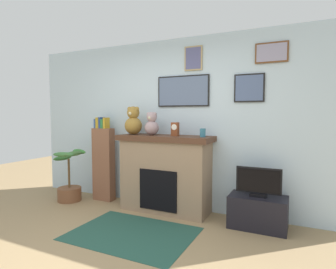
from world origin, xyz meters
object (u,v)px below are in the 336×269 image
(television, at_px, (258,183))
(candle_jar, at_px, (203,133))
(teddy_bear_brown, at_px, (133,122))
(teddy_bear_tan, at_px, (152,125))
(fireplace, at_px, (165,173))
(tv_stand, at_px, (258,212))
(potted_plant, at_px, (70,184))
(bookshelf, at_px, (103,162))
(mantel_clock, at_px, (175,129))

(television, xyz_separation_m, candle_jar, (-0.76, 0.04, 0.61))
(teddy_bear_brown, relative_size, teddy_bear_tan, 1.25)
(candle_jar, xyz_separation_m, teddy_bear_brown, (-1.13, -0.00, 0.14))
(fireplace, xyz_separation_m, tv_stand, (1.35, -0.06, -0.37))
(candle_jar, bearing_deg, potted_plant, -174.07)
(teddy_bear_brown, distance_m, teddy_bear_tan, 0.33)
(teddy_bear_tan, bearing_deg, television, -1.59)
(fireplace, bearing_deg, television, -2.62)
(bookshelf, height_order, mantel_clock, bookshelf)
(teddy_bear_brown, xyz_separation_m, teddy_bear_tan, (0.33, 0.00, -0.04))
(tv_stand, relative_size, candle_jar, 6.02)
(candle_jar, xyz_separation_m, mantel_clock, (-0.42, -0.00, 0.04))
(candle_jar, bearing_deg, teddy_bear_brown, -179.97)
(fireplace, relative_size, teddy_bear_tan, 4.10)
(teddy_bear_brown, bearing_deg, bookshelf, 174.83)
(bookshelf, relative_size, potted_plant, 1.64)
(fireplace, xyz_separation_m, teddy_bear_tan, (-0.22, -0.02, 0.72))
(bookshelf, relative_size, candle_jar, 11.82)
(tv_stand, distance_m, television, 0.38)
(fireplace, distance_m, candle_jar, 0.86)
(bookshelf, height_order, television, bookshelf)
(fireplace, xyz_separation_m, bookshelf, (-1.19, 0.04, 0.08))
(bookshelf, bearing_deg, teddy_bear_brown, -5.17)
(potted_plant, height_order, television, potted_plant)
(potted_plant, distance_m, teddy_bear_tan, 1.79)
(fireplace, height_order, television, fireplace)
(bookshelf, height_order, tv_stand, bookshelf)
(potted_plant, bearing_deg, bookshelf, 30.93)
(bookshelf, distance_m, teddy_bear_brown, 0.94)
(candle_jar, bearing_deg, mantel_clock, -179.85)
(tv_stand, distance_m, candle_jar, 1.25)
(candle_jar, height_order, mantel_clock, mantel_clock)
(potted_plant, xyz_separation_m, television, (3.02, 0.19, 0.30))
(tv_stand, height_order, television, television)
(mantel_clock, bearing_deg, bookshelf, 177.53)
(fireplace, bearing_deg, mantel_clock, -6.35)
(potted_plant, height_order, teddy_bear_tan, teddy_bear_tan)
(tv_stand, xyz_separation_m, television, (0.00, -0.00, 0.38))
(potted_plant, height_order, candle_jar, candle_jar)
(mantel_clock, xyz_separation_m, teddy_bear_brown, (-0.71, 0.00, 0.10))
(tv_stand, bearing_deg, fireplace, 177.44)
(tv_stand, bearing_deg, television, -90.00)
(fireplace, distance_m, teddy_bear_tan, 0.75)
(fireplace, xyz_separation_m, candle_jar, (0.59, -0.02, 0.62))
(tv_stand, relative_size, television, 1.28)
(potted_plant, bearing_deg, television, 3.61)
(teddy_bear_brown, bearing_deg, tv_stand, -1.27)
(mantel_clock, height_order, teddy_bear_tan, teddy_bear_tan)
(potted_plant, relative_size, tv_stand, 1.19)
(fireplace, xyz_separation_m, teddy_bear_brown, (-0.55, -0.02, 0.76))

